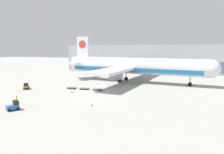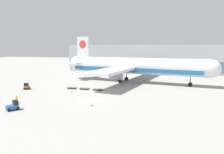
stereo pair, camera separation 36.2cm
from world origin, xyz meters
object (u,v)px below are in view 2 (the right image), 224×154
baggage_tug_foreground (13,106)px  traffic_cone_near (72,91)px  baggage_dolly_third (98,89)px  airplane_main (132,66)px  traffic_cone_far (92,104)px  baggage_tug_mid (27,86)px  baggage_dolly_lead (72,88)px  baggage_dolly_second (84,88)px  ground_crew_far (17,99)px

baggage_tug_foreground → traffic_cone_near: baggage_tug_foreground is taller
baggage_dolly_third → traffic_cone_near: size_ratio=6.19×
airplane_main → traffic_cone_far: airplane_main is taller
airplane_main → baggage_dolly_third: bearing=-100.6°
baggage_tug_mid → traffic_cone_far: size_ratio=3.97×
airplane_main → baggage_dolly_lead: size_ratio=15.59×
airplane_main → baggage_tug_mid: 36.67m
baggage_dolly_lead → baggage_dolly_third: (8.64, -0.14, 0.00)m
baggage_tug_mid → baggage_dolly_second: bearing=74.7°
baggage_tug_foreground → traffic_cone_far: (14.12, 7.77, -0.53)m
baggage_dolly_second → baggage_tug_mid: bearing=-165.4°
ground_crew_far → traffic_cone_near: ground_crew_far is taller
baggage_tug_mid → traffic_cone_far: baggage_tug_mid is taller
baggage_dolly_lead → ground_crew_far: ground_crew_far is taller
ground_crew_far → traffic_cone_far: size_ratio=2.51×
baggage_dolly_second → traffic_cone_near: size_ratio=6.19×
baggage_tug_mid → baggage_dolly_third: baggage_tug_mid is taller
baggage_tug_foreground → traffic_cone_near: 19.82m
baggage_dolly_lead → ground_crew_far: size_ratio=2.08×
baggage_dolly_lead → traffic_cone_far: size_ratio=5.23×
baggage_dolly_second → traffic_cone_far: (9.27, -16.73, -0.04)m
baggage_tug_mid → baggage_dolly_second: 17.86m
baggage_tug_mid → ground_crew_far: size_ratio=1.58×
baggage_dolly_lead → ground_crew_far: (-3.92, -19.49, 0.66)m
baggage_tug_mid → baggage_dolly_lead: (12.95, 4.64, -0.49)m
baggage_tug_foreground → baggage_dolly_lead: 24.41m
airplane_main → baggage_dolly_second: (-10.77, -18.44, -5.45)m
airplane_main → baggage_dolly_third: airplane_main is taller
baggage_tug_foreground → ground_crew_far: (-3.33, 4.91, 0.18)m
ground_crew_far → baggage_tug_mid: bearing=30.0°
baggage_dolly_second → ground_crew_far: (-8.18, -19.59, 0.66)m
baggage_dolly_lead → baggage_dolly_third: size_ratio=1.00×
airplane_main → baggage_tug_mid: size_ratio=20.54×
airplane_main → ground_crew_far: 42.76m
baggage_dolly_third → traffic_cone_far: (4.89, -16.49, -0.04)m
baggage_tug_mid → traffic_cone_far: bearing=34.9°
ground_crew_far → baggage_dolly_third: bearing=-34.3°
airplane_main → traffic_cone_far: size_ratio=81.53×
airplane_main → baggage_tug_mid: bearing=-132.1°
baggage_tug_mid → traffic_cone_near: size_ratio=4.70×
baggage_dolly_second → baggage_dolly_third: (4.38, -0.24, 0.00)m
ground_crew_far → traffic_cone_near: 16.06m
baggage_tug_foreground → airplane_main: bearing=12.8°
baggage_dolly_lead → baggage_dolly_second: size_ratio=1.00×
baggage_tug_mid → baggage_dolly_lead: baggage_tug_mid is taller
ground_crew_far → traffic_cone_far: bearing=-82.0°
airplane_main → traffic_cone_near: size_ratio=96.47×
airplane_main → baggage_dolly_third: size_ratio=15.59×
airplane_main → baggage_dolly_lead: (-15.03, -18.54, -5.45)m
baggage_tug_mid → ground_crew_far: (9.03, -14.85, 0.18)m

